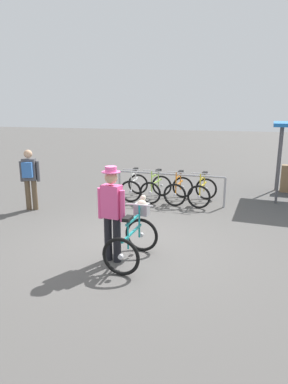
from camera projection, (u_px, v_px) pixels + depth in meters
The scene contains 9 objects.
ground_plane at pixel (126, 245), 6.64m from camera, with size 80.00×80.00×0.00m, color #514F4C.
bike_rack_rail at pixel (170, 181), 9.58m from camera, with size 3.21×0.10×0.88m.
racked_bike_white at pixel (134, 186), 10.17m from camera, with size 0.80×1.18×0.98m.
racked_bike_lime at pixel (156, 188), 9.95m from camera, with size 0.72×1.13×0.97m.
racked_bike_orange at pixel (179, 190), 9.74m from camera, with size 0.66×1.08×0.97m.
racked_bike_yellow at pixel (203, 191), 9.53m from camera, with size 0.71×1.12×0.97m.
featured_bicycle at pixel (134, 234), 5.91m from camera, with size 0.66×1.21×1.09m.
person_with_featured_bike at pixel (112, 210), 5.74m from camera, with size 0.53×0.32×1.72m.
pedestrian_with_backpack at pixel (30, 176), 8.81m from camera, with size 0.50×0.41×1.64m.
Camera 1 is at (2.35, -5.73, 2.64)m, focal length 30.85 mm.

